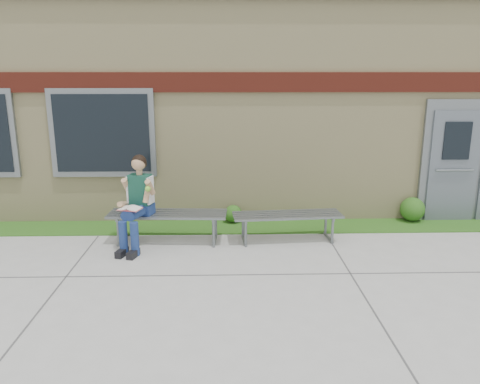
{
  "coord_description": "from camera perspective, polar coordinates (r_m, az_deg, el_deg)",
  "views": [
    {
      "loc": [
        -0.73,
        -5.59,
        2.76
      ],
      "look_at": [
        -0.54,
        1.7,
        0.9
      ],
      "focal_mm": 35.0,
      "sensor_mm": 36.0,
      "label": 1
    }
  ],
  "objects": [
    {
      "name": "ground",
      "position": [
        6.27,
        5.43,
        -11.87
      ],
      "size": [
        80.0,
        80.0,
        0.0
      ],
      "primitive_type": "plane",
      "color": "#9E9E99",
      "rests_on": "ground"
    },
    {
      "name": "grass_strip",
      "position": [
        8.67,
        3.4,
        -4.22
      ],
      "size": [
        16.0,
        0.8,
        0.02
      ],
      "primitive_type": "cube",
      "color": "#245215",
      "rests_on": "ground"
    },
    {
      "name": "school_building",
      "position": [
        11.62,
        2.11,
        11.05
      ],
      "size": [
        16.2,
        6.22,
        4.2
      ],
      "color": "beige",
      "rests_on": "ground"
    },
    {
      "name": "bench_left",
      "position": [
        7.9,
        -8.79,
        -3.32
      ],
      "size": [
        1.98,
        0.65,
        0.51
      ],
      "rotation": [
        0.0,
        0.0,
        -0.05
      ],
      "color": "slate",
      "rests_on": "ground"
    },
    {
      "name": "bench_right",
      "position": [
        7.91,
        5.78,
        -3.41
      ],
      "size": [
        1.85,
        0.64,
        0.47
      ],
      "rotation": [
        0.0,
        0.0,
        0.08
      ],
      "color": "slate",
      "rests_on": "ground"
    },
    {
      "name": "girl",
      "position": [
        7.65,
        -12.46,
        -1.01
      ],
      "size": [
        0.58,
        0.95,
        1.5
      ],
      "rotation": [
        0.0,
        0.0,
        -0.27
      ],
      "color": "navy",
      "rests_on": "ground"
    },
    {
      "name": "shrub_mid",
      "position": [
        8.82,
        -0.84,
        -2.67
      ],
      "size": [
        0.33,
        0.33,
        0.33
      ],
      "primitive_type": "sphere",
      "color": "#245215",
      "rests_on": "grass_strip"
    },
    {
      "name": "shrub_east",
      "position": [
        9.48,
        20.28,
        -1.98
      ],
      "size": [
        0.46,
        0.46,
        0.46
      ],
      "primitive_type": "sphere",
      "color": "#245215",
      "rests_on": "grass_strip"
    }
  ]
}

